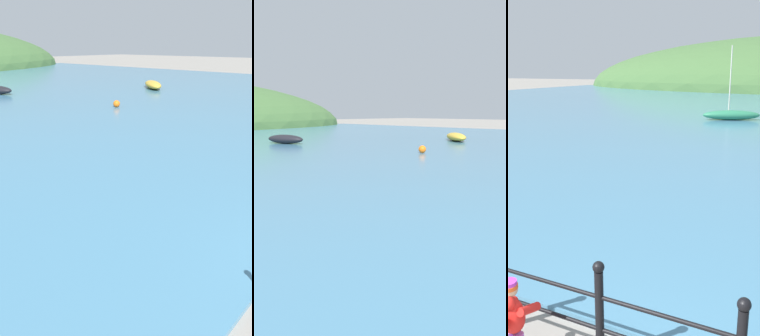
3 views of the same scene
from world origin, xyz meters
The scene contains 2 objects.
boat_blue_hull centered at (18.57, 19.73, 0.43)m, with size 3.85×4.10×0.66m.
mooring_buoy centered at (9.23, 15.45, 0.32)m, with size 0.44×0.44×0.44m, color orange.
Camera 1 is at (-6.10, 0.71, 3.91)m, focal length 35.00 mm.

